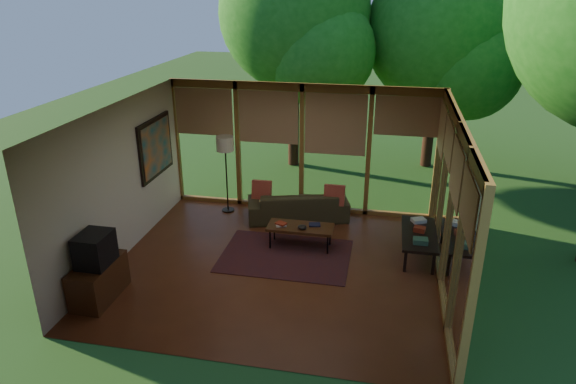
% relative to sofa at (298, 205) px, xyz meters
% --- Properties ---
extents(floor, '(5.50, 5.50, 0.00)m').
position_rel_sofa_xyz_m(floor, '(-0.02, -2.00, -0.30)').
color(floor, brown).
rests_on(floor, ground).
extents(ceiling, '(5.50, 5.50, 0.00)m').
position_rel_sofa_xyz_m(ceiling, '(-0.02, -2.00, 2.40)').
color(ceiling, silver).
rests_on(ceiling, ground).
extents(wall_left, '(0.04, 5.00, 2.70)m').
position_rel_sofa_xyz_m(wall_left, '(-2.77, -2.00, 1.05)').
color(wall_left, silver).
rests_on(wall_left, ground).
extents(wall_front, '(5.50, 0.04, 2.70)m').
position_rel_sofa_xyz_m(wall_front, '(-0.02, -4.50, 1.05)').
color(wall_front, silver).
rests_on(wall_front, ground).
extents(window_wall_back, '(5.50, 0.12, 2.70)m').
position_rel_sofa_xyz_m(window_wall_back, '(-0.02, 0.50, 1.05)').
color(window_wall_back, olive).
rests_on(window_wall_back, ground).
extents(window_wall_right, '(0.12, 5.00, 2.70)m').
position_rel_sofa_xyz_m(window_wall_right, '(2.73, -2.00, 1.05)').
color(window_wall_right, olive).
rests_on(window_wall_right, ground).
extents(tree_nw, '(3.70, 3.70, 5.69)m').
position_rel_sofa_xyz_m(tree_nw, '(-0.73, 3.42, 3.53)').
color(tree_nw, '#311A12').
rests_on(tree_nw, ground).
extents(tree_ne, '(3.61, 3.61, 5.21)m').
position_rel_sofa_xyz_m(tree_ne, '(2.76, 4.02, 3.10)').
color(tree_ne, '#311A12').
rests_on(tree_ne, ground).
extents(rug, '(2.28, 1.62, 0.01)m').
position_rel_sofa_xyz_m(rug, '(0.07, -1.62, -0.29)').
color(rug, maroon).
rests_on(rug, floor).
extents(sofa, '(2.18, 1.33, 0.60)m').
position_rel_sofa_xyz_m(sofa, '(0.00, 0.00, 0.00)').
color(sofa, '#3B351D').
rests_on(sofa, floor).
extents(pillow_left, '(0.40, 0.21, 0.42)m').
position_rel_sofa_xyz_m(pillow_left, '(-0.75, -0.05, 0.28)').
color(pillow_left, maroon).
rests_on(pillow_left, sofa).
extents(pillow_right, '(0.41, 0.22, 0.43)m').
position_rel_sofa_xyz_m(pillow_right, '(0.75, -0.05, 0.29)').
color(pillow_right, maroon).
rests_on(pillow_right, sofa).
extents(ct_book_lower, '(0.22, 0.19, 0.03)m').
position_rel_sofa_xyz_m(ct_book_lower, '(-0.08, -1.28, 0.14)').
color(ct_book_lower, beige).
rests_on(ct_book_lower, coffee_table).
extents(ct_book_upper, '(0.23, 0.21, 0.03)m').
position_rel_sofa_xyz_m(ct_book_upper, '(-0.08, -1.28, 0.17)').
color(ct_book_upper, maroon).
rests_on(ct_book_upper, coffee_table).
extents(ct_book_side, '(0.23, 0.19, 0.03)m').
position_rel_sofa_xyz_m(ct_book_side, '(0.52, -1.15, 0.14)').
color(ct_book_side, black).
rests_on(ct_book_side, coffee_table).
extents(ct_bowl, '(0.16, 0.16, 0.07)m').
position_rel_sofa_xyz_m(ct_bowl, '(0.32, -1.33, 0.16)').
color(ct_bowl, black).
rests_on(ct_bowl, coffee_table).
extents(media_cabinet, '(0.50, 1.00, 0.60)m').
position_rel_sofa_xyz_m(media_cabinet, '(-2.49, -3.46, 0.00)').
color(media_cabinet, '#4A2814').
rests_on(media_cabinet, floor).
extents(television, '(0.45, 0.55, 0.50)m').
position_rel_sofa_xyz_m(television, '(-2.47, -3.46, 0.55)').
color(television, black).
rests_on(television, media_cabinet).
extents(console_book_a, '(0.25, 0.18, 0.09)m').
position_rel_sofa_xyz_m(console_book_a, '(2.38, -1.54, 0.20)').
color(console_book_a, '#335A48').
rests_on(console_book_a, side_console).
extents(console_book_b, '(0.23, 0.19, 0.09)m').
position_rel_sofa_xyz_m(console_book_b, '(2.38, -1.09, 0.20)').
color(console_book_b, maroon).
rests_on(console_book_b, side_console).
extents(console_book_c, '(0.30, 0.27, 0.07)m').
position_rel_sofa_xyz_m(console_book_c, '(2.38, -0.69, 0.19)').
color(console_book_c, beige).
rests_on(console_book_c, side_console).
extents(floor_lamp, '(0.36, 0.36, 1.65)m').
position_rel_sofa_xyz_m(floor_lamp, '(-1.53, 0.07, 1.11)').
color(floor_lamp, black).
rests_on(floor_lamp, floor).
extents(coffee_table, '(1.20, 0.50, 0.43)m').
position_rel_sofa_xyz_m(coffee_table, '(0.27, -1.23, 0.09)').
color(coffee_table, '#4A2814').
rests_on(coffee_table, floor).
extents(side_console, '(0.60, 1.40, 0.46)m').
position_rel_sofa_xyz_m(side_console, '(2.38, -1.14, 0.11)').
color(side_console, black).
rests_on(side_console, floor).
extents(wall_painting, '(0.06, 1.35, 1.15)m').
position_rel_sofa_xyz_m(wall_painting, '(-2.73, -0.60, 1.25)').
color(wall_painting, black).
rests_on(wall_painting, wall_left).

